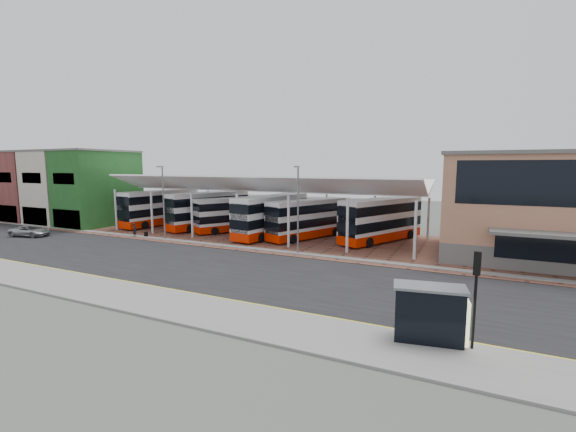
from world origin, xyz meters
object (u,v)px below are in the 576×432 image
pedestrian (135,230)px  bus_4 (307,219)px  terminal (560,206)px  bus_shelter (436,309)px  bus_5 (381,220)px  bus_0 (161,208)px  bus_1 (208,210)px  bus_2 (235,215)px  bus_3 (271,216)px  silver_car (30,231)px  traffic_signal_west (476,284)px

pedestrian → bus_4: bearing=-82.4°
terminal → bus_shelter: 23.34m
bus_5 → bus_shelter: size_ratio=3.31×
bus_0 → bus_5: 29.74m
bus_1 → pedestrian: size_ratio=7.44×
bus_2 → pedestrian: bus_2 is taller
bus_1 → bus_4: (14.21, -0.86, -0.17)m
pedestrian → bus_shelter: bearing=-128.2°
bus_0 → bus_4: size_ratio=1.10×
bus_3 → bus_shelter: (19.35, -20.88, -0.64)m
bus_5 → bus_shelter: 24.37m
bus_3 → silver_car: bus_3 is taller
silver_car → bus_shelter: (44.53, -9.02, 1.10)m
bus_3 → bus_2: bearing=176.9°
bus_1 → bus_2: 4.32m
bus_0 → bus_3: bus_0 is taller
silver_car → bus_1: bearing=-62.7°
traffic_signal_west → bus_3: bearing=140.4°
bus_1 → bus_3: bearing=8.6°
terminal → pedestrian: 42.12m
bus_3 → bus_5: (11.99, 2.34, -0.03)m
silver_car → bus_shelter: 45.45m
bus_1 → bus_4: 14.24m
terminal → bus_3: size_ratio=1.59×
bus_4 → silver_car: bus_4 is taller
terminal → traffic_signal_west: size_ratio=4.26×
bus_4 → bus_5: bus_5 is taller
bus_2 → silver_car: (-19.44, -13.04, -1.48)m
bus_1 → pedestrian: 9.54m
bus_2 → bus_4: size_ratio=0.93×
bus_2 → bus_shelter: size_ratio=2.92×
pedestrian → silver_car: bearing=97.3°
pedestrian → bus_shelter: bus_shelter is taller
bus_1 → pedestrian: bearing=-96.5°
pedestrian → bus_2: bearing=-60.2°
bus_4 → terminal: bearing=22.6°
bus_3 → bus_5: bearing=19.5°
bus_2 → bus_4: bearing=27.4°
bus_0 → terminal: bearing=6.5°
bus_0 → bus_1: bearing=10.0°
silver_car → bus_shelter: bearing=-115.7°
bus_4 → traffic_signal_west: (16.70, -21.35, 0.82)m
bus_5 → bus_3: bearing=-144.3°
bus_0 → bus_2: bearing=7.1°
silver_car → traffic_signal_west: size_ratio=1.03×
bus_3 → bus_shelter: size_ratio=3.42×
bus_5 → silver_car: size_ratio=2.51×
bus_1 → bus_4: bearing=13.9°
bus_1 → bus_5: size_ratio=1.04×
terminal → bus_1: size_ratio=1.59×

